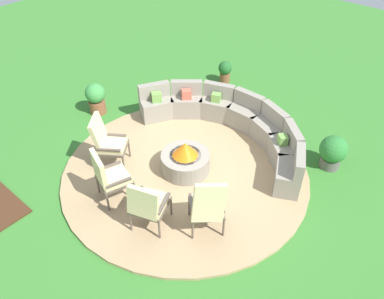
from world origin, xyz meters
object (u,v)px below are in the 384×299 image
object	(u,v)px
fire_pit	(185,160)
lounge_chair_front_left	(107,141)
potted_plant_0	(96,97)
lounge_chair_back_right	(207,206)
lounge_chair_back_left	(148,204)
lounge_chair_front_right	(109,175)
potted_plant_1	(225,71)
curved_stone_bench	(231,123)
potted_plant_2	(333,151)

from	to	relation	value
fire_pit	lounge_chair_front_left	size ratio (longest dim) A/B	0.85
fire_pit	potted_plant_0	bearing A→B (deg)	175.54
lounge_chair_back_right	lounge_chair_front_left	bearing A→B (deg)	131.77
lounge_chair_front_left	lounge_chair_back_left	xyz separation A→B (m)	(1.74, -0.61, -0.03)
lounge_chair_front_right	potted_plant_1	world-z (taller)	lounge_chair_front_right
lounge_chair_back_right	fire_pit	bearing A→B (deg)	97.59
fire_pit	potted_plant_1	xyz separation A→B (m)	(-1.58, 3.42, 0.02)
curved_stone_bench	lounge_chair_back_left	world-z (taller)	lounge_chair_back_left
lounge_chair_front_left	fire_pit	bearing A→B (deg)	88.02
lounge_chair_back_left	lounge_chair_back_right	size ratio (longest dim) A/B	0.89
curved_stone_bench	potted_plant_0	bearing A→B (deg)	-157.32
lounge_chair_front_right	potted_plant_0	distance (m)	3.01
lounge_chair_front_right	fire_pit	bearing A→B (deg)	89.23
curved_stone_bench	lounge_chair_back_right	world-z (taller)	lounge_chair_back_right
lounge_chair_front_left	potted_plant_0	world-z (taller)	lounge_chair_front_left
potted_plant_0	fire_pit	bearing A→B (deg)	-4.46
curved_stone_bench	lounge_chair_back_right	bearing A→B (deg)	-62.66
fire_pit	lounge_chair_back_left	size ratio (longest dim) A/B	0.92
lounge_chair_front_left	curved_stone_bench	bearing A→B (deg)	116.09
fire_pit	potted_plant_0	size ratio (longest dim) A/B	1.24
lounge_chair_back_left	fire_pit	bearing A→B (deg)	85.86
lounge_chair_back_left	potted_plant_0	distance (m)	3.87
lounge_chair_back_right	potted_plant_2	xyz separation A→B (m)	(0.85, 2.90, -0.25)
lounge_chair_back_right	potted_plant_1	bearing A→B (deg)	76.28
lounge_chair_back_left	curved_stone_bench	bearing A→B (deg)	76.75
lounge_chair_front_right	potted_plant_1	size ratio (longest dim) A/B	1.81
fire_pit	potted_plant_2	bearing A→B (deg)	43.86
potted_plant_1	potted_plant_2	distance (m)	3.93
potted_plant_1	lounge_chair_back_left	bearing A→B (deg)	-67.16
potted_plant_2	lounge_chair_front_left	bearing A→B (deg)	-139.86
lounge_chair_back_right	potted_plant_0	world-z (taller)	lounge_chair_back_right
lounge_chair_back_left	potted_plant_0	size ratio (longest dim) A/B	1.35
fire_pit	lounge_chair_back_right	bearing A→B (deg)	-35.42
lounge_chair_back_right	potted_plant_2	bearing A→B (deg)	26.60
lounge_chair_front_left	lounge_chair_back_right	xyz separation A→B (m)	(2.51, -0.05, 0.01)
curved_stone_bench	potted_plant_1	world-z (taller)	curved_stone_bench
curved_stone_bench	lounge_chair_front_left	bearing A→B (deg)	-118.90
lounge_chair_front_left	potted_plant_1	distance (m)	4.27
curved_stone_bench	potted_plant_1	xyz separation A→B (m)	(-1.59, 1.92, -0.05)
lounge_chair_back_right	potted_plant_1	distance (m)	5.15
potted_plant_0	lounge_chair_back_right	bearing A→B (deg)	-14.73
lounge_chair_back_left	potted_plant_1	bearing A→B (deg)	90.76
fire_pit	lounge_chair_back_left	bearing A→B (deg)	-72.07
potted_plant_1	lounge_chair_back_right	bearing A→B (deg)	-56.73
fire_pit	lounge_chair_back_right	xyz separation A→B (m)	(1.24, -0.88, 0.33)
lounge_chair_back_left	potted_plant_1	xyz separation A→B (m)	(-2.05, 4.86, -0.27)
fire_pit	potted_plant_2	xyz separation A→B (m)	(2.09, 2.01, 0.08)
curved_stone_bench	lounge_chair_front_right	distance (m)	2.98
potted_plant_2	potted_plant_1	bearing A→B (deg)	159.08
lounge_chair_front_right	lounge_chair_front_left	bearing A→B (deg)	160.71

